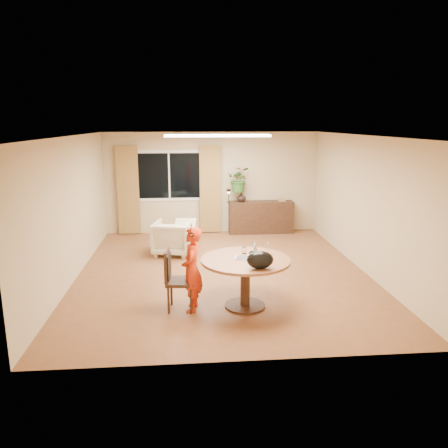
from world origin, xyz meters
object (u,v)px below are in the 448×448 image
dining_chair (181,280)px  armchair (173,238)px  sideboard (261,217)px  dining_table (245,269)px  child (192,269)px

dining_chair → armchair: 2.96m
armchair → sideboard: bearing=-130.6°
armchair → sideboard: 2.82m
dining_table → child: 0.83m
dining_table → dining_chair: size_ratio=1.44×
armchair → sideboard: sideboard is taller
dining_table → child: size_ratio=1.05×
armchair → sideboard: size_ratio=0.49×
child → dining_chair: bearing=-95.7°
dining_chair → child: 0.25m
dining_chair → child: bearing=-6.6°
dining_chair → sideboard: size_ratio=0.58×
sideboard → armchair: bearing=-142.6°
dining_chair → armchair: dining_chair is taller
armchair → sideboard: (2.24, 1.71, 0.05)m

